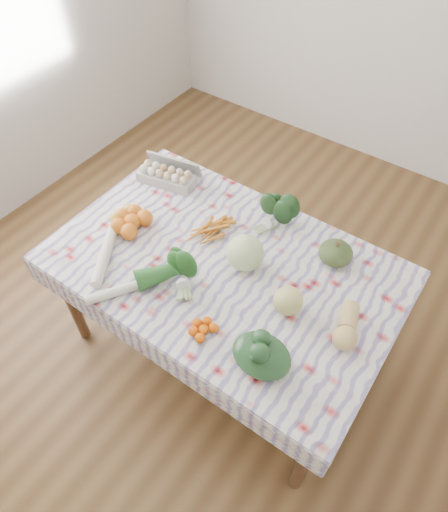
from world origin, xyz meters
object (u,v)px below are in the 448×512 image
(cabbage, at_px, (245,253))
(butternut_squash, at_px, (347,325))
(dining_table, at_px, (224,274))
(kabocha_squash, at_px, (336,253))
(egg_carton, at_px, (166,177))
(grapefruit, at_px, (288,301))

(cabbage, relative_size, butternut_squash, 0.79)
(cabbage, height_order, butternut_squash, cabbage)
(dining_table, xyz_separation_m, kabocha_squash, (0.42, 0.33, 0.14))
(egg_carton, relative_size, butternut_squash, 1.47)
(cabbage, bearing_deg, grapefruit, -19.53)
(butternut_squash, bearing_deg, dining_table, 163.26)
(egg_carton, height_order, kabocha_squash, kabocha_squash)
(egg_carton, xyz_separation_m, kabocha_squash, (1.03, 0.03, 0.01))
(cabbage, xyz_separation_m, grapefruit, (0.29, -0.10, -0.02))
(dining_table, relative_size, butternut_squash, 7.19)
(kabocha_squash, height_order, grapefruit, grapefruit)
(egg_carton, bearing_deg, dining_table, -37.93)
(kabocha_squash, bearing_deg, butternut_squash, -56.78)
(egg_carton, relative_size, grapefruit, 2.49)
(cabbage, bearing_deg, egg_carton, 160.25)
(egg_carton, relative_size, kabocha_squash, 2.00)
(egg_carton, xyz_separation_m, cabbage, (0.69, -0.25, 0.04))
(cabbage, bearing_deg, kabocha_squash, 39.18)
(cabbage, distance_m, grapefruit, 0.31)
(dining_table, distance_m, cabbage, 0.20)
(egg_carton, height_order, cabbage, cabbage)
(kabocha_squash, xyz_separation_m, grapefruit, (-0.04, -0.38, 0.01))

